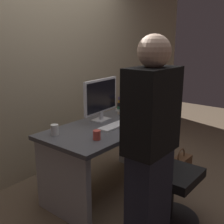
{
  "coord_description": "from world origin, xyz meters",
  "views": [
    {
      "loc": [
        -2.11,
        -1.76,
        1.61
      ],
      "look_at": [
        0.0,
        -0.05,
        0.89
      ],
      "focal_mm": 44.62,
      "sensor_mm": 36.0,
      "label": 1
    }
  ],
  "objects_px": {
    "cup_by_monitor": "(55,130)",
    "book_stack": "(126,105)",
    "keyboard": "(116,125)",
    "cell_phone": "(150,117)",
    "person_at_desk": "(150,152)",
    "cup_near_keyboard": "(97,135)",
    "desk": "(108,146)",
    "mouse": "(131,118)",
    "monitor": "(101,98)",
    "office_chair": "(166,176)",
    "handbag": "(180,168)"
  },
  "relations": [
    {
      "from": "monitor",
      "to": "cup_near_keyboard",
      "type": "relative_size",
      "value": 6.35
    },
    {
      "from": "person_at_desk",
      "to": "monitor",
      "type": "distance_m",
      "value": 1.19
    },
    {
      "from": "office_chair",
      "to": "monitor",
      "type": "bearing_deg",
      "value": 80.41
    },
    {
      "from": "keyboard",
      "to": "cell_phone",
      "type": "xyz_separation_m",
      "value": [
        0.5,
        -0.1,
        -0.01
      ]
    },
    {
      "from": "person_at_desk",
      "to": "office_chair",
      "type": "bearing_deg",
      "value": 12.86
    },
    {
      "from": "mouse",
      "to": "cell_phone",
      "type": "bearing_deg",
      "value": -31.27
    },
    {
      "from": "person_at_desk",
      "to": "mouse",
      "type": "relative_size",
      "value": 16.39
    },
    {
      "from": "mouse",
      "to": "person_at_desk",
      "type": "bearing_deg",
      "value": -138.32
    },
    {
      "from": "keyboard",
      "to": "cup_near_keyboard",
      "type": "xyz_separation_m",
      "value": [
        -0.41,
        -0.11,
        0.03
      ]
    },
    {
      "from": "handbag",
      "to": "cup_near_keyboard",
      "type": "bearing_deg",
      "value": 163.96
    },
    {
      "from": "mouse",
      "to": "cup_near_keyboard",
      "type": "bearing_deg",
      "value": -169.75
    },
    {
      "from": "monitor",
      "to": "handbag",
      "type": "xyz_separation_m",
      "value": [
        0.63,
        -0.68,
        -0.86
      ]
    },
    {
      "from": "mouse",
      "to": "cell_phone",
      "type": "relative_size",
      "value": 0.69
    },
    {
      "from": "office_chair",
      "to": "mouse",
      "type": "relative_size",
      "value": 9.4
    },
    {
      "from": "office_chair",
      "to": "person_at_desk",
      "type": "relative_size",
      "value": 0.57
    },
    {
      "from": "book_stack",
      "to": "keyboard",
      "type": "bearing_deg",
      "value": -155.54
    },
    {
      "from": "keyboard",
      "to": "cup_by_monitor",
      "type": "relative_size",
      "value": 4.3
    },
    {
      "from": "desk",
      "to": "cup_by_monitor",
      "type": "height_order",
      "value": "cup_by_monitor"
    },
    {
      "from": "monitor",
      "to": "cup_by_monitor",
      "type": "bearing_deg",
      "value": 177.44
    },
    {
      "from": "person_at_desk",
      "to": "cup_by_monitor",
      "type": "relative_size",
      "value": 16.4
    },
    {
      "from": "office_chair",
      "to": "monitor",
      "type": "height_order",
      "value": "monitor"
    },
    {
      "from": "person_at_desk",
      "to": "keyboard",
      "type": "xyz_separation_m",
      "value": [
        0.57,
        0.75,
        -0.09
      ]
    },
    {
      "from": "keyboard",
      "to": "cup_by_monitor",
      "type": "distance_m",
      "value": 0.63
    },
    {
      "from": "desk",
      "to": "mouse",
      "type": "distance_m",
      "value": 0.41
    },
    {
      "from": "desk",
      "to": "monitor",
      "type": "relative_size",
      "value": 2.63
    },
    {
      "from": "cell_phone",
      "to": "person_at_desk",
      "type": "bearing_deg",
      "value": -133.52
    },
    {
      "from": "keyboard",
      "to": "cup_near_keyboard",
      "type": "height_order",
      "value": "cup_near_keyboard"
    },
    {
      "from": "cup_near_keyboard",
      "to": "cup_by_monitor",
      "type": "bearing_deg",
      "value": 111.79
    },
    {
      "from": "mouse",
      "to": "cell_phone",
      "type": "distance_m",
      "value": 0.23
    },
    {
      "from": "desk",
      "to": "person_at_desk",
      "type": "relative_size",
      "value": 0.87
    },
    {
      "from": "handbag",
      "to": "mouse",
      "type": "bearing_deg",
      "value": 131.29
    },
    {
      "from": "cup_near_keyboard",
      "to": "handbag",
      "type": "bearing_deg",
      "value": -16.04
    },
    {
      "from": "desk",
      "to": "keyboard",
      "type": "height_order",
      "value": "keyboard"
    },
    {
      "from": "person_at_desk",
      "to": "cup_near_keyboard",
      "type": "height_order",
      "value": "person_at_desk"
    },
    {
      "from": "desk",
      "to": "cup_near_keyboard",
      "type": "relative_size",
      "value": 16.72
    },
    {
      "from": "office_chair",
      "to": "cup_near_keyboard",
      "type": "xyz_separation_m",
      "value": [
        -0.32,
        0.54,
        0.35
      ]
    },
    {
      "from": "monitor",
      "to": "cell_phone",
      "type": "height_order",
      "value": "monitor"
    },
    {
      "from": "office_chair",
      "to": "person_at_desk",
      "type": "distance_m",
      "value": 0.64
    },
    {
      "from": "keyboard",
      "to": "mouse",
      "type": "xyz_separation_m",
      "value": [
        0.3,
        0.02,
        0.01
      ]
    },
    {
      "from": "desk",
      "to": "cup_by_monitor",
      "type": "xyz_separation_m",
      "value": [
        -0.54,
        0.2,
        0.28
      ]
    },
    {
      "from": "desk",
      "to": "office_chair",
      "type": "distance_m",
      "value": 0.73
    },
    {
      "from": "desk",
      "to": "person_at_desk",
      "type": "xyz_separation_m",
      "value": [
        -0.55,
        -0.84,
        0.33
      ]
    },
    {
      "from": "mouse",
      "to": "cup_by_monitor",
      "type": "relative_size",
      "value": 1.0
    },
    {
      "from": "office_chair",
      "to": "book_stack",
      "type": "height_order",
      "value": "book_stack"
    },
    {
      "from": "desk",
      "to": "cell_phone",
      "type": "relative_size",
      "value": 9.88
    },
    {
      "from": "cup_by_monitor",
      "to": "book_stack",
      "type": "bearing_deg",
      "value": -3.55
    },
    {
      "from": "desk",
      "to": "monitor",
      "type": "height_order",
      "value": "monitor"
    },
    {
      "from": "office_chair",
      "to": "book_stack",
      "type": "xyz_separation_m",
      "value": [
        0.56,
        0.86,
        0.41
      ]
    },
    {
      "from": "cup_near_keyboard",
      "to": "cell_phone",
      "type": "xyz_separation_m",
      "value": [
        0.91,
        0.01,
        -0.04
      ]
    },
    {
      "from": "office_chair",
      "to": "cup_by_monitor",
      "type": "relative_size",
      "value": 9.41
    }
  ]
}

